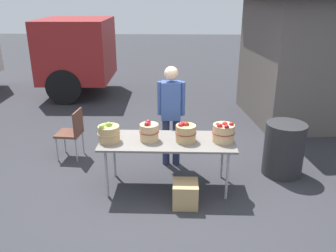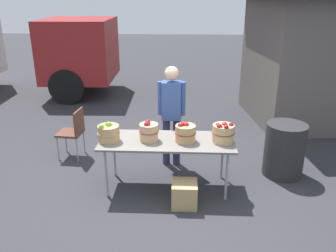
% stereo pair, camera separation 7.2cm
% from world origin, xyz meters
% --- Properties ---
extents(ground_plane, '(40.00, 40.00, 0.00)m').
position_xyz_m(ground_plane, '(0.00, 0.00, 0.00)').
color(ground_plane, '#2D2D33').
extents(market_table, '(1.90, 0.76, 0.75)m').
position_xyz_m(market_table, '(0.00, 0.00, 0.71)').
color(market_table, slate).
rests_on(market_table, ground).
extents(apple_basket_green_0, '(0.32, 0.32, 0.29)m').
position_xyz_m(apple_basket_green_0, '(-0.82, -0.07, 0.88)').
color(apple_basket_green_0, tan).
rests_on(apple_basket_green_0, market_table).
extents(apple_basket_red_0, '(0.28, 0.28, 0.30)m').
position_xyz_m(apple_basket_red_0, '(-0.26, -0.01, 0.88)').
color(apple_basket_red_0, tan).
rests_on(apple_basket_red_0, market_table).
extents(apple_basket_red_1, '(0.30, 0.30, 0.29)m').
position_xyz_m(apple_basket_red_1, '(0.26, -0.03, 0.88)').
color(apple_basket_red_1, tan).
rests_on(apple_basket_red_1, market_table).
extents(apple_basket_red_2, '(0.32, 0.32, 0.30)m').
position_xyz_m(apple_basket_red_2, '(0.78, -0.02, 0.89)').
color(apple_basket_red_2, tan).
rests_on(apple_basket_red_2, market_table).
extents(vendor_adult, '(0.44, 0.23, 1.65)m').
position_xyz_m(vendor_adult, '(0.04, 0.74, 0.97)').
color(vendor_adult, '#262D4C').
rests_on(vendor_adult, ground).
extents(food_kiosk, '(3.85, 3.33, 2.74)m').
position_xyz_m(food_kiosk, '(3.29, 3.23, 1.38)').
color(food_kiosk, '#59514C').
rests_on(food_kiosk, ground).
extents(folding_chair, '(0.43, 0.43, 0.86)m').
position_xyz_m(folding_chair, '(-1.65, 0.95, 0.51)').
color(folding_chair, brown).
rests_on(folding_chair, ground).
extents(trash_barrel, '(0.61, 0.61, 0.84)m').
position_xyz_m(trash_barrel, '(1.80, 0.48, 0.42)').
color(trash_barrel, '#262628').
rests_on(trash_barrel, ground).
extents(produce_crate, '(0.34, 0.34, 0.34)m').
position_xyz_m(produce_crate, '(0.26, -0.47, 0.17)').
color(produce_crate, tan).
rests_on(produce_crate, ground).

